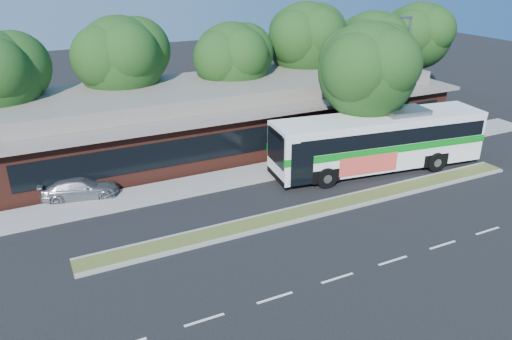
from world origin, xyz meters
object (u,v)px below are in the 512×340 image
object	(u,v)px
sedan	(80,188)
sidewalk_tree	(372,68)
transit_bus	(379,138)
lamp_post	(403,81)

from	to	relation	value
sedan	sidewalk_tree	bearing A→B (deg)	-85.19
transit_bus	lamp_post	bearing A→B (deg)	40.53
sedan	sidewalk_tree	distance (m)	18.97
transit_bus	sedan	size ratio (longest dim) A/B	3.33
sedan	sidewalk_tree	size ratio (longest dim) A/B	0.47
lamp_post	sedan	world-z (taller)	lamp_post
lamp_post	transit_bus	world-z (taller)	lamp_post
sidewalk_tree	lamp_post	bearing A→B (deg)	8.19
sidewalk_tree	transit_bus	bearing A→B (deg)	-102.46
lamp_post	sedan	bearing A→B (deg)	175.13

